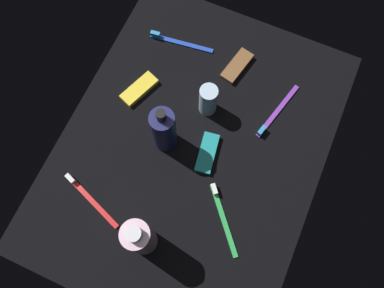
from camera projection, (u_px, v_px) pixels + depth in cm
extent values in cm
cube|color=black|center=(192.00, 148.00, 99.92)|extent=(84.00, 64.00, 1.20)
cylinder|color=#1B1E51|center=(164.00, 130.00, 92.53)|extent=(5.83, 5.83, 15.52)
cylinder|color=black|center=(161.00, 116.00, 83.81)|extent=(2.20, 2.20, 2.80)
cylinder|color=silver|center=(140.00, 238.00, 84.03)|extent=(6.16, 6.16, 17.34)
cylinder|color=silver|center=(134.00, 234.00, 74.74)|extent=(3.20, 3.20, 2.20)
cylinder|color=silver|center=(208.00, 100.00, 97.82)|extent=(4.53, 4.53, 10.22)
cube|color=green|center=(224.00, 220.00, 93.35)|extent=(14.41, 12.67, 0.90)
cube|color=white|center=(214.00, 189.00, 94.57)|extent=(2.69, 2.53, 1.20)
cube|color=blue|center=(182.00, 43.00, 108.20)|extent=(3.48, 18.01, 0.90)
cube|color=#338CCC|center=(155.00, 34.00, 107.86)|extent=(1.42, 2.72, 1.20)
cube|color=red|center=(92.00, 201.00, 94.75)|extent=(7.34, 17.31, 0.90)
cube|color=white|center=(70.00, 179.00, 95.36)|extent=(1.93, 2.82, 1.20)
cube|color=purple|center=(278.00, 110.00, 101.99)|extent=(17.71, 5.74, 0.90)
cube|color=#338CCC|center=(262.00, 130.00, 99.19)|extent=(2.79, 1.73, 1.20)
cube|color=yellow|center=(139.00, 89.00, 103.54)|extent=(11.14, 7.47, 1.50)
cube|color=teal|center=(207.00, 153.00, 98.15)|extent=(10.89, 5.54, 1.50)
cube|color=brown|center=(237.00, 66.00, 105.64)|extent=(11.02, 6.16, 1.50)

